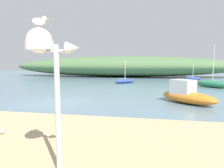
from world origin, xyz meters
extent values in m
plane|color=slate|center=(0.00, 0.00, 0.00)|extent=(120.00, 120.00, 0.00)
ellipsoid|color=#517547|center=(0.16, 29.43, 2.20)|extent=(49.36, 11.79, 4.40)
cylinder|color=silver|center=(4.04, -8.13, 1.62)|extent=(0.12, 0.12, 2.84)
cylinder|color=silver|center=(4.04, -8.13, 2.90)|extent=(0.76, 0.07, 0.07)
cylinder|color=white|center=(3.66, -8.13, 3.03)|extent=(0.60, 0.60, 0.19)
sphere|color=white|center=(3.66, -8.13, 3.13)|extent=(0.55, 0.55, 0.55)
cone|color=silver|center=(4.42, -8.13, 2.96)|extent=(0.28, 0.27, 0.27)
cylinder|color=orange|center=(3.65, -8.12, 3.43)|extent=(0.01, 0.01, 0.05)
cylinder|color=orange|center=(3.67, -8.15, 3.43)|extent=(0.01, 0.01, 0.05)
ellipsoid|color=white|center=(3.66, -8.13, 3.53)|extent=(0.29, 0.28, 0.15)
ellipsoid|color=#9EA0A8|center=(3.66, -8.13, 3.56)|extent=(0.27, 0.25, 0.05)
sphere|color=white|center=(3.75, -8.06, 3.61)|extent=(0.11, 0.11, 0.11)
cone|color=gold|center=(3.81, -8.01, 3.60)|extent=(0.07, 0.06, 0.03)
ellipsoid|color=#287A4C|center=(13.32, 11.40, 0.39)|extent=(3.77, 3.88, 0.78)
cylinder|color=silver|center=(13.32, 11.40, 2.72)|extent=(0.08, 0.08, 4.35)
cylinder|color=silver|center=(13.75, 10.95, 0.80)|extent=(1.33, 1.40, 0.06)
ellipsoid|color=orange|center=(8.69, 1.43, 0.40)|extent=(3.90, 3.76, 0.80)
cube|color=silver|center=(8.39, 1.70, 1.05)|extent=(1.81, 1.80, 1.06)
ellipsoid|color=#2D4C9E|center=(2.87, 14.85, 0.27)|extent=(3.34, 3.48, 0.55)
cylinder|color=silver|center=(2.87, 14.85, 1.81)|extent=(0.08, 0.08, 2.85)
cylinder|color=silver|center=(2.51, 14.47, 0.63)|extent=(1.11, 1.20, 0.06)
ellipsoid|color=#2D4C9E|center=(13.44, 21.52, 0.28)|extent=(2.56, 1.27, 0.56)
cylinder|color=silver|center=(13.44, 21.52, 1.56)|extent=(0.08, 0.08, 2.34)
cylinder|color=silver|center=(13.08, 21.61, 0.64)|extent=(1.09, 0.33, 0.06)
cylinder|color=orange|center=(1.01, -6.43, 0.23)|extent=(0.01, 0.01, 0.05)
cylinder|color=orange|center=(1.03, -6.47, 0.23)|extent=(0.01, 0.01, 0.05)
ellipsoid|color=white|center=(1.02, -6.45, 0.31)|extent=(0.23, 0.16, 0.12)
ellipsoid|color=#9EA0A8|center=(1.02, -6.45, 0.33)|extent=(0.22, 0.14, 0.04)
sphere|color=white|center=(1.10, -6.42, 0.37)|extent=(0.08, 0.08, 0.08)
cone|color=gold|center=(1.16, -6.40, 0.36)|extent=(0.05, 0.04, 0.02)
camera|label=1|loc=(5.98, -11.96, 2.61)|focal=30.48mm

